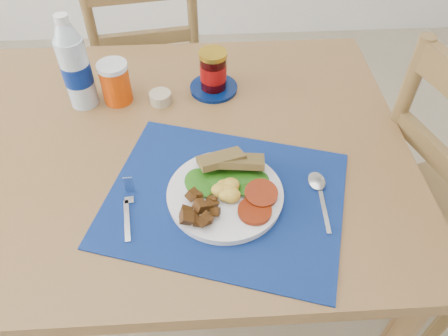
% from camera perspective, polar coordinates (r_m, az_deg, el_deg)
% --- Properties ---
extents(table, '(1.40, 0.90, 0.75)m').
position_cam_1_polar(table, '(1.15, -12.90, -0.03)').
color(table, brown).
rests_on(table, ground).
extents(chair_far, '(0.45, 0.44, 1.08)m').
position_cam_1_polar(chair_far, '(1.76, -9.98, 14.37)').
color(chair_far, brown).
rests_on(chair_far, ground).
extents(placemat, '(0.59, 0.52, 0.00)m').
position_cam_1_polar(placemat, '(0.94, 0.14, -3.93)').
color(placemat, black).
rests_on(placemat, table).
extents(breakfast_plate, '(0.25, 0.25, 0.06)m').
position_cam_1_polar(breakfast_plate, '(0.93, -0.14, -3.37)').
color(breakfast_plate, silver).
rests_on(breakfast_plate, placemat).
extents(fork, '(0.03, 0.15, 0.00)m').
position_cam_1_polar(fork, '(0.94, -12.37, -5.06)').
color(fork, '#B2B5BA').
rests_on(fork, placemat).
extents(spoon, '(0.04, 0.17, 0.00)m').
position_cam_1_polar(spoon, '(0.97, 12.30, -2.97)').
color(spoon, '#B2B5BA').
rests_on(spoon, placemat).
extents(water_bottle, '(0.07, 0.07, 0.25)m').
position_cam_1_polar(water_bottle, '(1.18, -18.84, 12.34)').
color(water_bottle, '#ADBFCC').
rests_on(water_bottle, table).
extents(juice_glass, '(0.08, 0.08, 0.11)m').
position_cam_1_polar(juice_glass, '(1.19, -13.97, 10.66)').
color(juice_glass, '#CF3C05').
rests_on(juice_glass, table).
extents(ramekin, '(0.06, 0.06, 0.03)m').
position_cam_1_polar(ramekin, '(1.19, -8.29, 9.08)').
color(ramekin, tan).
rests_on(ramekin, table).
extents(jam_on_saucer, '(0.13, 0.13, 0.12)m').
position_cam_1_polar(jam_on_saucer, '(1.20, -1.41, 12.23)').
color(jam_on_saucer, '#04164A').
rests_on(jam_on_saucer, table).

